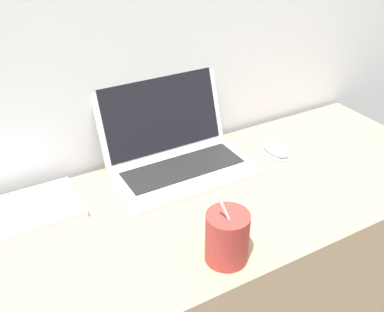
% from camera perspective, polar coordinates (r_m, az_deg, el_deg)
% --- Properties ---
extents(desk, '(1.46, 0.55, 0.76)m').
position_cam_1_polar(desk, '(1.42, 1.88, -17.95)').
color(desk, tan).
rests_on(desk, ground_plane).
extents(laptop, '(0.38, 0.30, 0.25)m').
position_cam_1_polar(laptop, '(1.26, -2.21, 0.90)').
color(laptop, silver).
rests_on(laptop, desk).
extents(drink_cup, '(0.09, 0.09, 0.19)m').
position_cam_1_polar(drink_cup, '(0.96, 4.48, -10.16)').
color(drink_cup, '#9E332D').
rests_on(drink_cup, desk).
extents(computer_mouse, '(0.06, 0.11, 0.04)m').
position_cam_1_polar(computer_mouse, '(1.37, 10.53, 0.92)').
color(computer_mouse, white).
rests_on(computer_mouse, desk).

